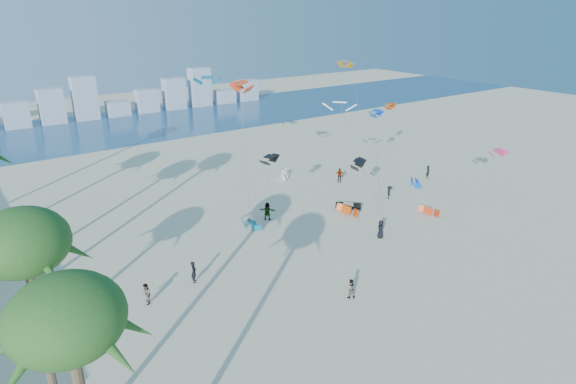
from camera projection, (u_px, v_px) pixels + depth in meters
ground at (388, 329)px, 33.51m from camera, size 220.00×220.00×0.00m
ocean at (95, 130)px, 88.15m from camera, size 220.00×220.00×0.00m
kitesurfer_near at (194, 272)px, 38.90m from camera, size 0.71×0.80×1.84m
kitesurfer_mid at (350, 289)px, 36.82m from camera, size 0.97×0.92×1.58m
kitesurfers_far at (317, 210)px, 50.98m from camera, size 40.92×15.51×1.91m
grounded_kites at (345, 200)px, 54.79m from camera, size 24.85×21.57×0.95m
flying_kites at (322, 107)px, 51.22m from camera, size 30.09×27.50×14.87m
distant_skyline at (72, 105)px, 94.00m from camera, size 85.00×3.00×8.40m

